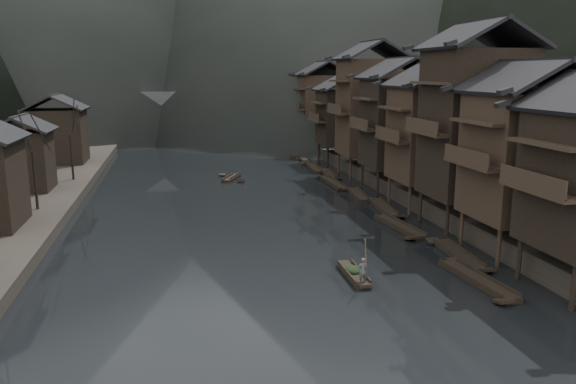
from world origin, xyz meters
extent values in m
plane|color=black|center=(0.00, 0.00, 0.00)|extent=(300.00, 300.00, 0.00)
cube|color=#2D2823|center=(35.00, 40.00, 0.90)|extent=(40.00, 200.00, 1.80)
cylinder|color=black|center=(14.20, -10.40, 1.30)|extent=(0.30, 0.30, 2.90)
cylinder|color=black|center=(14.20, -5.60, 1.30)|extent=(0.30, 0.30, 2.90)
cylinder|color=black|center=(16.95, -5.60, 1.30)|extent=(0.30, 0.30, 2.90)
cube|color=#32251C|center=(13.30, -8.00, 6.05)|extent=(1.20, 5.70, 0.25)
cylinder|color=#32251C|center=(14.20, -3.40, 1.30)|extent=(0.30, 0.30, 2.90)
cylinder|color=#32251C|center=(14.20, 1.40, 1.30)|extent=(0.30, 0.30, 2.90)
cylinder|color=#32251C|center=(16.95, -3.40, 1.30)|extent=(0.30, 0.30, 2.90)
cylinder|color=#32251C|center=(16.95, 1.40, 1.30)|extent=(0.30, 0.30, 2.90)
cube|color=#32251C|center=(17.30, -1.00, 6.80)|extent=(7.00, 6.00, 8.40)
cube|color=#32251C|center=(13.30, -1.00, 6.38)|extent=(1.20, 5.70, 0.25)
cylinder|color=black|center=(14.20, 3.60, 1.30)|extent=(0.30, 0.30, 2.90)
cylinder|color=black|center=(14.20, 8.40, 1.30)|extent=(0.30, 0.30, 2.90)
cylinder|color=black|center=(16.95, 3.60, 1.30)|extent=(0.30, 0.30, 2.90)
cylinder|color=black|center=(16.95, 8.40, 1.30)|extent=(0.30, 0.30, 2.90)
cube|color=black|center=(17.30, 6.00, 8.33)|extent=(7.00, 6.00, 11.47)
cube|color=#32251C|center=(13.30, 6.00, 7.76)|extent=(1.20, 5.70, 0.25)
cylinder|color=#32251C|center=(14.20, 10.60, 1.30)|extent=(0.30, 0.30, 2.90)
cylinder|color=#32251C|center=(14.20, 15.40, 1.30)|extent=(0.30, 0.30, 2.90)
cylinder|color=#32251C|center=(16.95, 10.60, 1.30)|extent=(0.30, 0.30, 2.90)
cylinder|color=#32251C|center=(16.95, 15.40, 1.30)|extent=(0.30, 0.30, 2.90)
cube|color=#32251C|center=(17.30, 13.00, 6.84)|extent=(7.00, 6.00, 8.47)
cube|color=#32251C|center=(13.30, 13.00, 6.41)|extent=(1.20, 5.70, 0.25)
cylinder|color=black|center=(14.20, 18.60, 1.30)|extent=(0.30, 0.30, 2.90)
cylinder|color=black|center=(14.20, 23.40, 1.30)|extent=(0.30, 0.30, 2.90)
cylinder|color=black|center=(16.95, 18.60, 1.30)|extent=(0.30, 0.30, 2.90)
cylinder|color=black|center=(16.95, 23.40, 1.30)|extent=(0.30, 0.30, 2.90)
cube|color=black|center=(17.30, 21.00, 7.15)|extent=(7.00, 6.00, 9.10)
cube|color=#32251C|center=(13.30, 21.00, 6.70)|extent=(1.20, 5.70, 0.25)
cylinder|color=#32251C|center=(14.20, 27.60, 1.30)|extent=(0.30, 0.30, 2.90)
cylinder|color=#32251C|center=(14.20, 32.40, 1.30)|extent=(0.30, 0.30, 2.90)
cylinder|color=#32251C|center=(16.95, 27.60, 1.30)|extent=(0.30, 0.30, 2.90)
cylinder|color=#32251C|center=(16.95, 32.40, 1.30)|extent=(0.30, 0.30, 2.90)
cube|color=#32251C|center=(17.30, 30.00, 8.22)|extent=(7.00, 6.00, 11.24)
cube|color=#32251C|center=(13.30, 30.00, 7.66)|extent=(1.20, 5.70, 0.25)
cylinder|color=black|center=(14.20, 37.60, 1.30)|extent=(0.30, 0.30, 2.90)
cylinder|color=black|center=(14.20, 42.40, 1.30)|extent=(0.30, 0.30, 2.90)
cylinder|color=black|center=(16.95, 37.60, 1.30)|extent=(0.30, 0.30, 2.90)
cylinder|color=black|center=(16.95, 42.40, 1.30)|extent=(0.30, 0.30, 2.90)
cube|color=black|center=(17.30, 40.00, 6.28)|extent=(7.00, 6.00, 7.36)
cube|color=#32251C|center=(13.30, 40.00, 5.91)|extent=(1.20, 5.70, 0.25)
cylinder|color=#32251C|center=(14.20, 49.60, 1.30)|extent=(0.30, 0.30, 2.90)
cylinder|color=#32251C|center=(14.20, 54.40, 1.30)|extent=(0.30, 0.30, 2.90)
cylinder|color=#32251C|center=(16.95, 49.60, 1.30)|extent=(0.30, 0.30, 2.90)
cylinder|color=#32251C|center=(16.95, 54.40, 1.30)|extent=(0.30, 0.30, 2.90)
cube|color=#32251C|center=(17.30, 52.00, 7.26)|extent=(7.00, 6.00, 9.33)
cube|color=#32251C|center=(13.30, 52.00, 6.80)|extent=(1.20, 5.70, 0.25)
cube|color=black|center=(-20.50, 24.00, 4.10)|extent=(5.00, 5.00, 5.80)
cube|color=black|center=(-20.50, 42.00, 4.60)|extent=(6.50, 6.50, 6.80)
cylinder|color=black|center=(-17.00, 15.28, 3.67)|extent=(0.24, 0.24, 4.95)
cylinder|color=black|center=(-17.00, 28.85, 3.70)|extent=(0.24, 0.24, 5.00)
cube|color=black|center=(11.47, -5.66, 0.15)|extent=(1.71, 6.90, 0.30)
cube|color=black|center=(11.47, -5.66, 0.33)|extent=(1.76, 6.77, 0.10)
cube|color=black|center=(11.76, -2.40, 0.29)|extent=(1.01, 0.92, 0.35)
cube|color=black|center=(11.17, -8.93, 0.29)|extent=(1.01, 0.92, 0.35)
cube|color=black|center=(12.67, -1.08, 0.15)|extent=(1.64, 6.73, 0.30)
cube|color=black|center=(12.67, -1.08, 0.33)|extent=(1.68, 6.60, 0.10)
cube|color=black|center=(12.41, 2.10, 0.29)|extent=(1.00, 0.89, 0.34)
cube|color=black|center=(12.93, -4.27, 0.29)|extent=(1.00, 0.89, 0.34)
cube|color=black|center=(11.57, 6.46, 0.15)|extent=(1.91, 6.94, 0.30)
cube|color=black|center=(11.57, 6.46, 0.33)|extent=(1.95, 6.81, 0.10)
cube|color=black|center=(11.96, 9.73, 0.29)|extent=(1.03, 0.95, 0.35)
cube|color=black|center=(11.18, 3.19, 0.29)|extent=(1.03, 0.95, 0.35)
cube|color=black|center=(12.61, 12.89, 0.15)|extent=(1.80, 7.10, 0.30)
cube|color=black|center=(12.61, 12.89, 0.33)|extent=(1.85, 6.96, 0.10)
cube|color=black|center=(12.26, 16.24, 0.29)|extent=(1.02, 0.95, 0.35)
cube|color=black|center=(12.95, 9.53, 0.29)|extent=(1.02, 0.95, 0.35)
cube|color=black|center=(12.14, 18.73, 0.15)|extent=(1.87, 6.07, 0.30)
cube|color=black|center=(12.14, 18.73, 0.33)|extent=(1.91, 5.96, 0.10)
cube|color=black|center=(11.76, 21.58, 0.29)|extent=(1.02, 0.86, 0.33)
cube|color=black|center=(12.51, 15.89, 0.29)|extent=(1.02, 0.86, 0.33)
cube|color=black|center=(11.39, 25.08, 0.15)|extent=(1.24, 6.77, 0.30)
cube|color=black|center=(11.39, 25.08, 0.33)|extent=(1.29, 6.64, 0.10)
cube|color=black|center=(11.45, 28.33, 0.29)|extent=(0.95, 0.85, 0.34)
cube|color=black|center=(11.32, 21.84, 0.29)|extent=(0.95, 0.85, 0.34)
cube|color=black|center=(12.43, 31.04, 0.15)|extent=(1.94, 6.48, 0.30)
cube|color=black|center=(12.43, 31.04, 0.33)|extent=(1.98, 6.36, 0.10)
cube|color=black|center=(12.02, 34.08, 0.29)|extent=(1.03, 0.91, 0.34)
cube|color=black|center=(12.84, 28.00, 0.29)|extent=(1.03, 0.91, 0.34)
cube|color=black|center=(11.75, 35.78, 0.15)|extent=(1.69, 7.58, 0.30)
cube|color=black|center=(11.75, 35.78, 0.33)|extent=(1.73, 7.43, 0.10)
cube|color=black|center=(11.47, 39.37, 0.29)|extent=(1.00, 0.99, 0.36)
cube|color=black|center=(12.04, 32.18, 0.29)|extent=(1.00, 0.99, 0.36)
cube|color=black|center=(12.21, 43.01, 0.15)|extent=(1.63, 7.04, 0.30)
cube|color=black|center=(12.21, 43.01, 0.33)|extent=(1.68, 6.91, 0.10)
cube|color=black|center=(11.95, 46.35, 0.29)|extent=(1.00, 0.93, 0.35)
cube|color=black|center=(12.47, 39.67, 0.29)|extent=(1.00, 0.93, 0.35)
cube|color=black|center=(11.48, 47.90, 0.15)|extent=(1.57, 6.06, 0.30)
cube|color=black|center=(11.48, 47.90, 0.33)|extent=(1.62, 5.94, 0.10)
cube|color=black|center=(11.26, 50.76, 0.29)|extent=(0.99, 0.81, 0.33)
cube|color=black|center=(11.71, 45.03, 0.29)|extent=(0.99, 0.81, 0.33)
cube|color=black|center=(12.09, 54.03, 0.15)|extent=(1.27, 6.05, 0.30)
cube|color=black|center=(12.09, 54.03, 0.33)|extent=(1.32, 5.93, 0.10)
cube|color=black|center=(12.17, 56.92, 0.29)|extent=(0.96, 0.77, 0.33)
cube|color=black|center=(12.00, 51.14, 0.29)|extent=(0.96, 0.77, 0.33)
cube|color=black|center=(0.51, 30.58, 0.15)|extent=(2.73, 4.59, 0.30)
cube|color=black|center=(0.51, 30.58, 0.33)|extent=(2.74, 4.52, 0.10)
cube|color=black|center=(-0.36, 32.59, 0.29)|extent=(1.01, 0.86, 0.29)
cube|color=black|center=(1.38, 28.56, 0.29)|extent=(1.01, 0.86, 0.29)
cube|color=black|center=(6.62, 51.95, 0.15)|extent=(3.72, 5.07, 0.30)
cube|color=black|center=(6.62, 51.95, 0.33)|extent=(3.70, 5.01, 0.10)
cube|color=black|center=(5.25, 54.13, 0.29)|extent=(1.08, 1.02, 0.31)
cube|color=black|center=(8.00, 49.77, 0.29)|extent=(1.08, 1.02, 0.31)
cube|color=black|center=(7.14, 57.72, 0.15)|extent=(1.01, 5.03, 0.30)
cube|color=black|center=(7.14, 57.72, 0.33)|extent=(1.06, 4.93, 0.10)
cube|color=black|center=(7.13, 60.14, 0.29)|extent=(0.85, 0.63, 0.30)
cube|color=black|center=(7.14, 55.31, 0.29)|extent=(0.85, 0.63, 0.30)
cube|color=black|center=(4.77, 72.04, 0.15)|extent=(3.61, 5.77, 0.30)
cube|color=black|center=(4.77, 72.04, 0.33)|extent=(3.60, 5.69, 0.10)
cube|color=black|center=(3.47, 74.59, 0.29)|extent=(1.09, 1.04, 0.33)
cube|color=black|center=(6.08, 69.48, 0.29)|extent=(1.09, 1.04, 0.33)
cube|color=#4C4C4F|center=(0.00, 72.00, 7.20)|extent=(40.00, 6.00, 1.60)
cube|color=#4C4C4F|center=(0.00, 69.30, 8.50)|extent=(40.00, 0.50, 1.00)
cube|color=#4C4C4F|center=(0.00, 74.70, 8.50)|extent=(40.00, 0.50, 1.00)
cube|color=#4C4C4F|center=(-14.00, 72.00, 3.20)|extent=(3.20, 6.00, 6.40)
cube|color=#4C4C4F|center=(-4.50, 72.00, 3.20)|extent=(3.20, 6.00, 6.40)
cube|color=#4C4C4F|center=(4.50, 72.00, 3.20)|extent=(3.20, 6.00, 6.40)
cube|color=#4C4C4F|center=(14.00, 72.00, 3.20)|extent=(3.20, 6.00, 6.40)
cube|color=black|center=(4.51, -3.32, 0.15)|extent=(0.97, 4.17, 0.30)
cube|color=black|center=(4.51, -3.32, 0.33)|extent=(1.01, 4.09, 0.10)
cube|color=black|center=(4.48, -1.32, 0.29)|extent=(0.78, 0.54, 0.28)
cube|color=black|center=(4.54, -5.32, 0.29)|extent=(0.78, 0.54, 0.28)
ellipsoid|color=black|center=(4.50, -3.11, 0.73)|extent=(0.99, 1.30, 0.60)
imported|color=#565659|center=(4.53, -4.90, 1.22)|extent=(0.60, 0.41, 1.57)
cylinder|color=#8C7A51|center=(4.73, -4.90, 3.96)|extent=(1.10, 2.31, 3.91)
camera|label=1|loc=(-5.98, -34.45, 12.29)|focal=35.00mm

